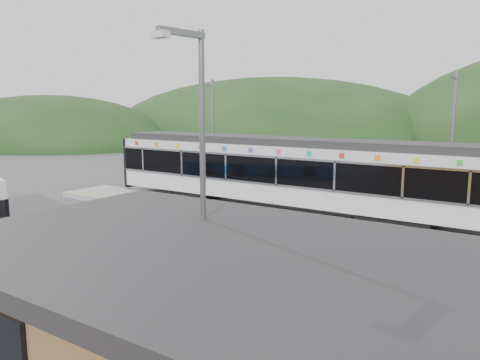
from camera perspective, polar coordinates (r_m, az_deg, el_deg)
The scene contains 9 objects.
ground at distance 19.38m, azimuth -2.01°, elevation -7.01°, with size 120.00×120.00×0.00m, color #4C4C4F.
hills at distance 21.60m, azimuth 20.17°, elevation -5.89°, with size 146.00×149.00×26.00m.
platform at distance 22.02m, azimuth 3.03°, elevation -4.66°, with size 26.00×3.20×0.30m, color #9E9E99.
yellow_line at distance 20.90m, azimuth 1.20°, elevation -4.95°, with size 26.00×0.10×0.01m, color yellow.
train at distance 24.25m, azimuth 5.18°, elevation 1.18°, with size 20.44×3.01×3.74m.
catenary_mast_west at distance 29.73m, azimuth -3.37°, elevation 5.70°, with size 0.18×1.80×7.00m.
catenary_mast_east at distance 24.05m, azimuth 24.38°, elevation 4.16°, with size 0.18×1.80×7.00m.
station_shelter at distance 8.70m, azimuth -4.77°, elevation -16.77°, with size 9.20×6.20×3.00m.
lamp_post at distance 9.51m, azimuth -5.06°, elevation 1.19°, with size 0.37×1.19×6.81m.
Camera 1 is at (10.91, -15.11, 5.32)m, focal length 35.00 mm.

